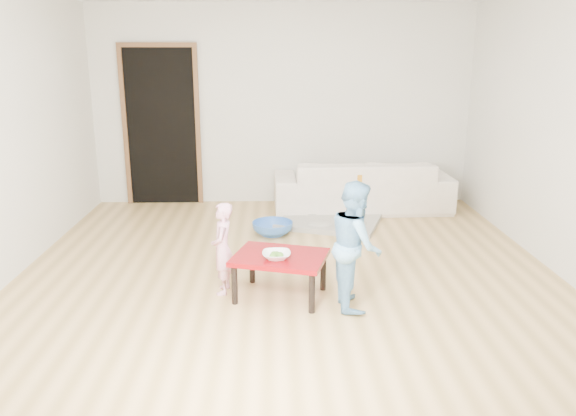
{
  "coord_description": "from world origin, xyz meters",
  "views": [
    {
      "loc": [
        -0.13,
        -5.01,
        1.99
      ],
      "look_at": [
        0.0,
        -0.2,
        0.65
      ],
      "focal_mm": 35.0,
      "sensor_mm": 36.0,
      "label": 1
    }
  ],
  "objects_px": {
    "child_blue": "(356,245)",
    "bowl": "(276,255)",
    "sofa": "(361,185)",
    "basin": "(273,228)",
    "red_table": "(280,276)",
    "child_pink": "(223,248)"
  },
  "relations": [
    {
      "from": "child_pink",
      "to": "child_blue",
      "type": "bearing_deg",
      "value": 77.83
    },
    {
      "from": "red_table",
      "to": "child_pink",
      "type": "distance_m",
      "value": 0.54
    },
    {
      "from": "basin",
      "to": "bowl",
      "type": "bearing_deg",
      "value": -88.97
    },
    {
      "from": "red_table",
      "to": "child_blue",
      "type": "distance_m",
      "value": 0.7
    },
    {
      "from": "child_blue",
      "to": "bowl",
      "type": "bearing_deg",
      "value": 80.23
    },
    {
      "from": "bowl",
      "to": "child_blue",
      "type": "xyz_separation_m",
      "value": [
        0.63,
        -0.09,
        0.12
      ]
    },
    {
      "from": "child_blue",
      "to": "red_table",
      "type": "bearing_deg",
      "value": 72.31
    },
    {
      "from": "basin",
      "to": "child_blue",
      "type": "bearing_deg",
      "value": -70.37
    },
    {
      "from": "child_blue",
      "to": "basin",
      "type": "height_order",
      "value": "child_blue"
    },
    {
      "from": "red_table",
      "to": "child_blue",
      "type": "xyz_separation_m",
      "value": [
        0.6,
        -0.17,
        0.33
      ]
    },
    {
      "from": "child_pink",
      "to": "basin",
      "type": "distance_m",
      "value": 1.66
    },
    {
      "from": "child_blue",
      "to": "basin",
      "type": "distance_m",
      "value": 2.01
    },
    {
      "from": "bowl",
      "to": "red_table",
      "type": "bearing_deg",
      "value": 69.8
    },
    {
      "from": "bowl",
      "to": "child_pink",
      "type": "bearing_deg",
      "value": 157.12
    },
    {
      "from": "child_pink",
      "to": "basin",
      "type": "height_order",
      "value": "child_pink"
    },
    {
      "from": "bowl",
      "to": "child_blue",
      "type": "bearing_deg",
      "value": -8.14
    },
    {
      "from": "bowl",
      "to": "basin",
      "type": "bearing_deg",
      "value": 91.03
    },
    {
      "from": "child_pink",
      "to": "sofa",
      "type": "bearing_deg",
      "value": 151.04
    },
    {
      "from": "bowl",
      "to": "basin",
      "type": "xyz_separation_m",
      "value": [
        -0.03,
        1.76,
        -0.33
      ]
    },
    {
      "from": "sofa",
      "to": "basin",
      "type": "height_order",
      "value": "sofa"
    },
    {
      "from": "child_pink",
      "to": "child_blue",
      "type": "height_order",
      "value": "child_blue"
    },
    {
      "from": "basin",
      "to": "child_pink",
      "type": "bearing_deg",
      "value": -105.02
    }
  ]
}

